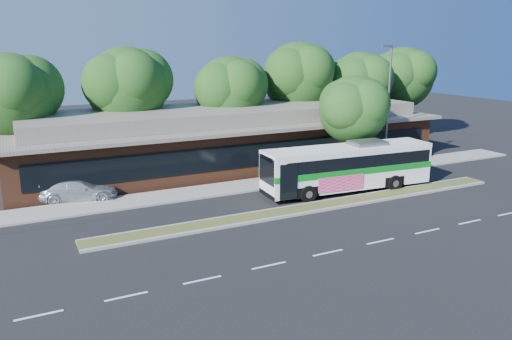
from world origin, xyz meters
The scene contains 14 objects.
ground centered at (0.00, 0.00, 0.00)m, with size 120.00×120.00×0.00m, color black.
median_strip centered at (0.00, 0.60, 0.07)m, with size 26.00×1.10×0.15m, color #515624.
sidewalk centered at (0.00, 6.40, 0.06)m, with size 44.00×2.60×0.12m, color gray.
plaza_building centered at (0.00, 12.99, 2.13)m, with size 33.20×11.20×4.45m.
lamp_post centered at (9.56, 6.00, 4.90)m, with size 0.93×0.18×9.07m.
tree_bg_a centered at (-14.58, 15.14, 5.87)m, with size 6.47×5.80×8.63m.
tree_bg_b centered at (-6.57, 16.14, 6.14)m, with size 6.69×6.00×9.00m.
tree_bg_c centered at (1.40, 15.13, 5.59)m, with size 6.24×5.60×8.26m.
tree_bg_d centered at (8.45, 16.15, 6.42)m, with size 6.91×6.20×9.37m.
tree_bg_e centered at (14.42, 15.14, 5.74)m, with size 6.47×5.80×8.50m.
tree_bg_f centered at (20.43, 16.14, 6.06)m, with size 6.69×6.00×8.92m.
transit_bus centered at (3.74, 2.65, 1.76)m, with size 11.38×3.19×3.16m.
sedan centered at (-11.92, 8.20, 0.66)m, with size 1.85×4.56×1.32m, color silver.
sidewalk_tree centered at (7.00, 6.32, 4.73)m, with size 5.39×4.84×7.04m.
Camera 1 is at (-15.18, -22.18, 9.06)m, focal length 35.00 mm.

